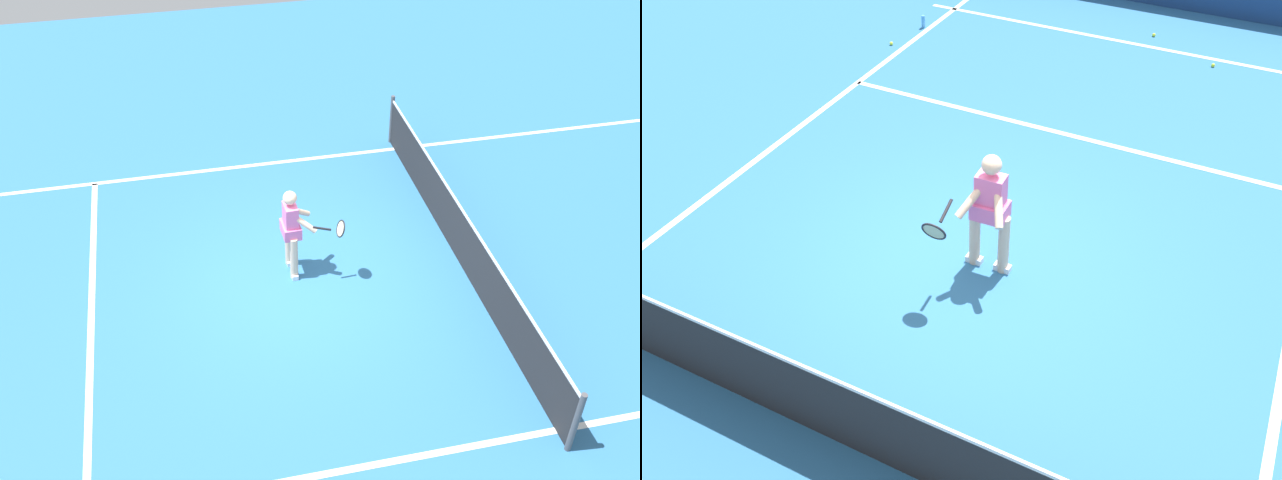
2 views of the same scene
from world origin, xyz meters
TOP-DOWN VIEW (x-y plane):
  - ground_plane at (0.00, 0.00)m, footprint 24.53×24.53m
  - service_line_marking at (0.00, -3.28)m, footprint 7.28×0.10m
  - sideline_left_marking at (-3.64, 0.00)m, footprint 0.10×16.87m
  - sideline_right_marking at (3.64, 0.00)m, footprint 0.10×16.87m
  - court_net at (0.00, 2.70)m, footprint 7.96×0.08m
  - tennis_player at (-0.30, -0.04)m, footprint 0.76×0.95m

SIDE VIEW (x-z plane):
  - ground_plane at x=0.00m, z-range 0.00..0.00m
  - service_line_marking at x=0.00m, z-range 0.00..0.01m
  - sideline_left_marking at x=-3.64m, z-range 0.00..0.01m
  - sideline_right_marking at x=3.64m, z-range 0.00..0.01m
  - court_net at x=0.00m, z-range -0.03..1.01m
  - tennis_player at x=-0.30m, z-range 0.07..1.62m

